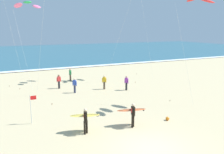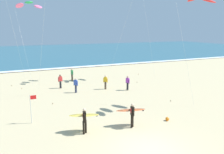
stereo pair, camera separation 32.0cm
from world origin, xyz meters
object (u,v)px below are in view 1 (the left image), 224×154
Objects in this scene: bystander_red_top at (59,81)px; bystander_yellow_top at (104,82)px; surfer_lead at (85,117)px; bystander_green_top at (70,75)px; kite_arc_emerald_extra at (28,5)px; surfer_trailing at (132,112)px; bystander_blue_top at (75,85)px; bystander_purple_top at (126,83)px; beach_ball at (167,119)px; lifeguard_flag at (31,107)px.

bystander_red_top and bystander_yellow_top have the same top height.
surfer_lead is 11.09m from bystander_yellow_top.
kite_arc_emerald_extra is at bearing -132.95° from bystander_green_top.
surfer_trailing is 1.34× the size of bystander_green_top.
bystander_blue_top is 1.00× the size of bystander_green_top.
bystander_blue_top is at bearing 77.62° from surfer_lead.
bystander_blue_top and bystander_purple_top have the same top height.
beach_ball is (2.88, -0.22, -0.90)m from surfer_trailing.
surfer_trailing is 0.24× the size of kite_arc_emerald_extra.
beach_ball is at bearing -99.13° from bystander_purple_top.
bystander_red_top is 9.94m from lifeguard_flag.
bystander_purple_top is 5.68× the size of beach_ball.
surfer_trailing is at bearing -102.71° from bystander_yellow_top.
bystander_blue_top is at bearing -101.06° from bystander_green_top.
bystander_purple_top is at bearing -30.80° from bystander_red_top.
surfer_lead reaches higher than beach_ball.
lifeguard_flag is 9.83m from beach_ball.
kite_arc_emerald_extra reaches higher than bystander_purple_top.
bystander_red_top is at bearing -123.61° from bystander_green_top.
bystander_purple_top is 2.47m from bystander_yellow_top.
bystander_red_top is 5.68× the size of beach_ball.
kite_arc_emerald_extra is at bearing 176.30° from bystander_blue_top.
bystander_yellow_top is at bearing -1.73° from kite_arc_emerald_extra.
bystander_red_top is at bearing 37.04° from kite_arc_emerald_extra.
lifeguard_flag reaches higher than bystander_green_top.
kite_arc_emerald_extra is 11.06m from bystander_green_top.
beach_ball is at bearing -21.89° from lifeguard_flag.
surfer_trailing is at bearing -90.04° from bystander_green_top.
lifeguard_flag reaches higher than bystander_red_top.
surfer_lead is 1.28× the size of bystander_green_top.
bystander_yellow_top is (-2.04, 1.40, 0.00)m from bystander_purple_top.
kite_arc_emerald_extra reaches higher than surfer_trailing.
beach_ball is (6.13, -0.63, -0.90)m from surfer_lead.
surfer_trailing is 1.34× the size of bystander_yellow_top.
kite_arc_emerald_extra is at bearing 117.01° from surfer_trailing.
bystander_purple_top is (9.54, -1.62, -7.95)m from kite_arc_emerald_extra.
surfer_lead is at bearing 172.71° from surfer_trailing.
lifeguard_flag is (-5.04, -6.57, 0.45)m from bystander_blue_top.
bystander_yellow_top is at bearing 145.62° from bystander_purple_top.
bystander_yellow_top is at bearing 93.45° from beach_ball.
bystander_blue_top is 1.00× the size of bystander_purple_top.
lifeguard_flag is at bearing 134.26° from surfer_lead.
bystander_green_top is 4.04m from bystander_red_top.
surfer_lead is 1.28× the size of bystander_blue_top.
beach_ball is at bearing -68.17° from bystander_red_top.
kite_arc_emerald_extra reaches higher than bystander_yellow_top.
surfer_lead reaches higher than bystander_yellow_top.
bystander_purple_top is 1.00× the size of bystander_red_top.
surfer_lead is 0.95× the size of surfer_trailing.
bystander_red_top is at bearing 111.83° from beach_ball.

